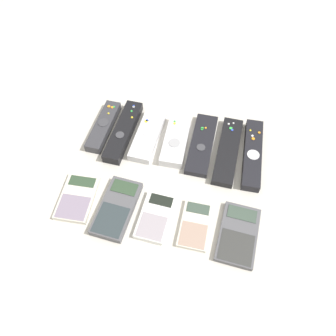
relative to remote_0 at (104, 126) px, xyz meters
The scene contains 13 objects.
ground_plane 0.24m from the remote_0, 32.25° to the right, with size 3.00×3.00×0.00m, color beige.
remote_0 is the anchor object (origin of this frame).
remote_1 0.06m from the remote_0, ahead, with size 0.05×0.21×0.03m.
remote_2 0.13m from the remote_0, ahead, with size 0.06×0.17×0.02m.
remote_3 0.20m from the remote_0, ahead, with size 0.07×0.16×0.03m.
remote_4 0.28m from the remote_0, ahead, with size 0.06×0.20×0.02m.
remote_5 0.35m from the remote_0, ahead, with size 0.06×0.22×0.02m.
remote_6 0.41m from the remote_0, ahead, with size 0.05×0.22×0.03m.
calculator_0 0.23m from the remote_0, 87.19° to the right, with size 0.09×0.13×0.01m.
calculator_1 0.26m from the remote_0, 63.97° to the right, with size 0.09×0.16×0.02m.
calculator_2 0.31m from the remote_0, 48.04° to the right, with size 0.07×0.12×0.02m.
calculator_3 0.38m from the remote_0, 37.60° to the right, with size 0.07×0.12×0.01m.
calculator_4 0.46m from the remote_0, 30.23° to the right, with size 0.09×0.15×0.01m.
Camera 1 is at (0.10, -0.42, 0.70)m, focal length 35.00 mm.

